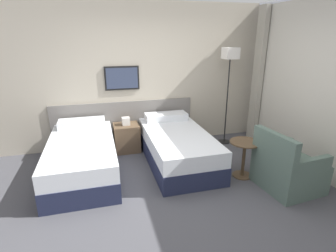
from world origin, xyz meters
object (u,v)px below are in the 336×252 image
Objects in this scene: bed_near_door at (82,157)px; side_table at (244,152)px; armchair at (287,170)px; floor_lamp at (230,63)px; bed_near_window at (177,146)px; nightstand at (127,137)px.

bed_near_door is 2.52m from side_table.
floor_lamp is at bearing -3.76° from armchair.
side_table is 0.66× the size of armchair.
armchair is (1.26, -1.22, 0.00)m from bed_near_window.
floor_lamp is at bearing 26.03° from bed_near_window.
nightstand is at bearing 41.24° from armchair.
nightstand is 2.41m from floor_lamp.
floor_lamp is at bearing 12.05° from bed_near_door.
bed_near_door is 3.41× the size of side_table.
nightstand is 0.35× the size of floor_lamp.
bed_near_door is 1.00× the size of bed_near_window.
nightstand is at bearing 137.78° from side_table.
floor_lamp reaches higher than armchair.
armchair is (2.04, -1.93, 0.02)m from nightstand.
bed_near_window reaches higher than side_table.
side_table is (1.62, -1.47, 0.14)m from nightstand.
bed_near_door reaches higher than nightstand.
floor_lamp reaches higher than side_table.
armchair reaches higher than bed_near_door.
bed_near_door is 3.13m from floor_lamp.
nightstand is at bearing 176.54° from floor_lamp.
side_table is (2.40, -0.76, 0.12)m from bed_near_door.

